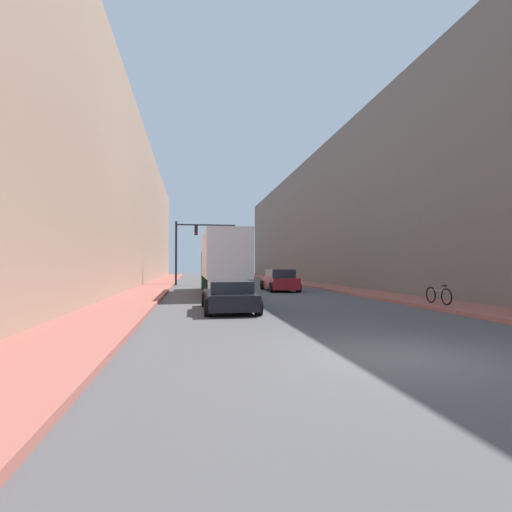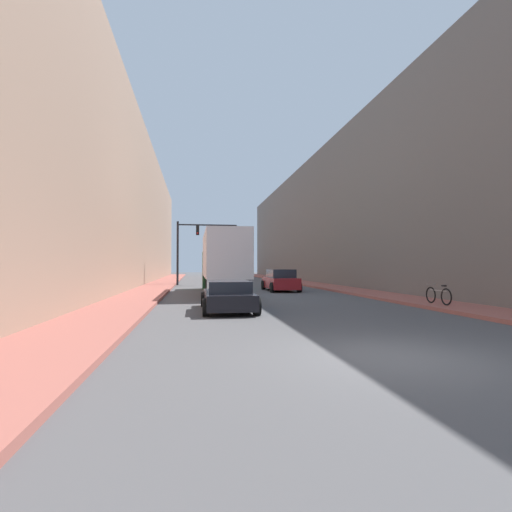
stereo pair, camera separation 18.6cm
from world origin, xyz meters
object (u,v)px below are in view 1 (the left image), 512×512
suv_car (279,281)px  parked_bicycle (438,295)px  semi_truck (222,260)px  sedan_car (229,296)px  traffic_signal_gantry (191,241)px

suv_car → parked_bicycle: bearing=-70.3°
semi_truck → suv_car: size_ratio=2.44×
sedan_car → suv_car: (4.73, 11.87, 0.15)m
traffic_signal_gantry → parked_bicycle: bearing=-64.1°
parked_bicycle → semi_truck: bearing=130.1°
semi_truck → suv_car: bearing=23.8°
parked_bicycle → traffic_signal_gantry: bearing=115.9°
semi_truck → parked_bicycle: semi_truck is taller
semi_truck → traffic_signal_gantry: bearing=99.9°
parked_bicycle → sedan_car: bearing=178.6°
semi_truck → traffic_signal_gantry: traffic_signal_gantry is taller
suv_car → traffic_signal_gantry: traffic_signal_gantry is taller
traffic_signal_gantry → semi_truck: bearing=-80.1°
semi_truck → suv_car: semi_truck is taller
sedan_car → parked_bicycle: bearing=-1.4°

